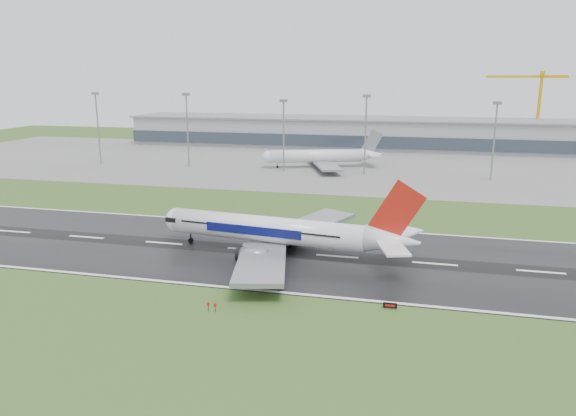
# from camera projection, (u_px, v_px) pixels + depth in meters

# --- Properties ---
(ground) EXTENTS (520.00, 520.00, 0.00)m
(ground) POSITION_uv_depth(u_px,v_px,m) (247.00, 250.00, 118.47)
(ground) COLOR #2F4E1C
(ground) RESTS_ON ground
(runway) EXTENTS (400.00, 45.00, 0.10)m
(runway) POSITION_uv_depth(u_px,v_px,m) (247.00, 250.00, 118.46)
(runway) COLOR black
(runway) RESTS_ON ground
(apron) EXTENTS (400.00, 130.00, 0.08)m
(apron) POSITION_uv_depth(u_px,v_px,m) (334.00, 163.00, 236.51)
(apron) COLOR slate
(apron) RESTS_ON ground
(terminal) EXTENTS (240.00, 36.00, 15.00)m
(terminal) POSITION_uv_depth(u_px,v_px,m) (351.00, 133.00, 291.41)
(terminal) COLOR gray
(terminal) RESTS_ON ground
(main_airliner) EXTENTS (63.58, 61.19, 16.95)m
(main_airliner) POSITION_uv_depth(u_px,v_px,m) (283.00, 215.00, 113.77)
(main_airliner) COLOR white
(main_airliner) RESTS_ON runway
(parked_airliner) EXTENTS (65.13, 63.01, 15.15)m
(parked_airliner) POSITION_uv_depth(u_px,v_px,m) (321.00, 149.00, 224.82)
(parked_airliner) COLOR silver
(parked_airliner) RESTS_ON apron
(tower_crane) EXTENTS (40.46, 6.09, 40.26)m
(tower_crane) POSITION_uv_depth(u_px,v_px,m) (538.00, 110.00, 280.78)
(tower_crane) COLOR #CB9407
(tower_crane) RESTS_ON ground
(runway_sign) EXTENTS (2.30, 0.80, 1.04)m
(runway_sign) POSITION_uv_depth(u_px,v_px,m) (390.00, 306.00, 88.24)
(runway_sign) COLOR black
(runway_sign) RESTS_ON ground
(floodmast_0) EXTENTS (0.64, 0.64, 29.62)m
(floodmast_0) POSITION_uv_depth(u_px,v_px,m) (98.00, 130.00, 231.99)
(floodmast_0) COLOR gray
(floodmast_0) RESTS_ON ground
(floodmast_1) EXTENTS (0.64, 0.64, 29.61)m
(floodmast_1) POSITION_uv_depth(u_px,v_px,m) (188.00, 132.00, 222.53)
(floodmast_1) COLOR gray
(floodmast_1) RESTS_ON ground
(floodmast_2) EXTENTS (0.64, 0.64, 27.36)m
(floodmast_2) POSITION_uv_depth(u_px,v_px,m) (284.00, 137.00, 213.46)
(floodmast_2) COLOR gray
(floodmast_2) RESTS_ON ground
(floodmast_3) EXTENTS (0.64, 0.64, 29.47)m
(floodmast_3) POSITION_uv_depth(u_px,v_px,m) (365.00, 137.00, 205.86)
(floodmast_3) COLOR gray
(floodmast_3) RESTS_ON ground
(floodmast_4) EXTENTS (0.64, 0.64, 27.39)m
(floodmast_4) POSITION_uv_depth(u_px,v_px,m) (494.00, 143.00, 195.50)
(floodmast_4) COLOR gray
(floodmast_4) RESTS_ON ground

